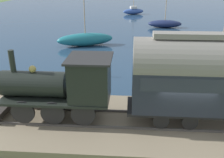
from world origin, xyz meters
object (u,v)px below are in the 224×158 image
rowboat_near_shore (89,63)px  rowboat_off_pier (168,54)px  sailboat_teal (85,39)px  sailboat_yellow (222,41)px  steam_locomotive (64,84)px  sailboat_blue (133,11)px  sailboat_navy (165,24)px

rowboat_near_shore → rowboat_off_pier: size_ratio=0.98×
sailboat_teal → sailboat_yellow: size_ratio=0.99×
rowboat_near_shore → sailboat_teal: bearing=49.6°
sailboat_teal → sailboat_yellow: 15.03m
steam_locomotive → sailboat_blue: (41.77, -3.62, -1.68)m
sailboat_yellow → sailboat_navy: size_ratio=1.07×
steam_locomotive → rowboat_near_shore: 9.85m
rowboat_near_shore → sailboat_blue: bearing=30.5°
rowboat_off_pier → rowboat_near_shore: bearing=89.9°
sailboat_navy → sailboat_blue: size_ratio=0.95×
sailboat_navy → rowboat_off_pier: sailboat_navy is taller
steam_locomotive → sailboat_navy: 29.10m
sailboat_blue → rowboat_near_shore: (-32.16, 3.92, -0.45)m
steam_locomotive → sailboat_navy: (27.86, -8.22, -1.74)m
sailboat_yellow → rowboat_off_pier: bearing=131.8°
steam_locomotive → sailboat_yellow: size_ratio=0.89×
steam_locomotive → sailboat_blue: size_ratio=0.90×
sailboat_teal → rowboat_off_pier: bearing=-132.8°
steam_locomotive → rowboat_near_shore: size_ratio=2.39×
sailboat_teal → rowboat_near_shore: sailboat_teal is taller
sailboat_teal → sailboat_yellow: bearing=-105.8°
sailboat_teal → rowboat_near_shore: bearing=173.1°
sailboat_blue → rowboat_off_pier: bearing=166.7°
rowboat_near_shore → rowboat_off_pier: (3.01, -7.13, 0.08)m
sailboat_teal → sailboat_navy: bearing=-60.1°
sailboat_yellow → sailboat_blue: (24.54, 9.63, 0.09)m
sailboat_navy → rowboat_near_shore: bearing=156.3°
sailboat_navy → rowboat_near_shore: sailboat_navy is taller
sailboat_blue → rowboat_off_pier: size_ratio=2.60×
sailboat_teal → rowboat_off_pier: (-3.77, -8.59, -0.45)m
sailboat_teal → steam_locomotive: bearing=167.1°
sailboat_navy → sailboat_yellow: bearing=-153.3°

